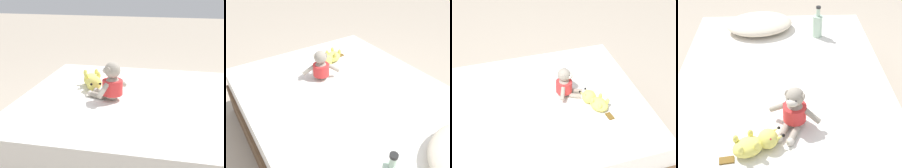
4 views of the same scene
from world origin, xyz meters
TOP-DOWN VIEW (x-y plane):
  - ground_plane at (0.00, 0.00)m, footprint 16.00×16.00m
  - bed at (0.00, 0.00)m, footprint 1.38×1.96m
  - plush_monkey at (0.06, -0.40)m, footprint 0.28×0.25m
  - plush_yellow_creature at (-0.13, -0.56)m, footprint 0.32×0.19m

SIDE VIEW (x-z plane):
  - ground_plane at x=0.00m, z-range 0.00..0.00m
  - bed at x=0.00m, z-range 0.00..0.45m
  - plush_yellow_creature at x=-0.13m, z-range 0.45..0.55m
  - plush_monkey at x=0.06m, z-range 0.43..0.66m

